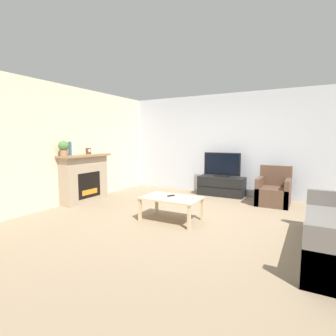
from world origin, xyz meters
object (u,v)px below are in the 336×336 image
Objects in this scene: mantel_vase_left at (70,149)px; armchair at (274,192)px; coffee_table at (171,200)px; fireplace at (85,178)px; potted_plant at (64,148)px; tv_stand at (221,186)px; tv at (222,165)px; remote at (171,196)px; mantel_clock at (88,151)px.

armchair is at bearing 29.73° from mantel_vase_left.
coffee_table is (-1.49, -2.20, 0.10)m from armchair.
fireplace reaches higher than armchair.
mantel_vase_left reaches higher than armchair.
potted_plant reaches higher than tv_stand.
tv is (2.66, 2.80, -0.51)m from potted_plant.
potted_plant is (0.02, -0.58, 0.74)m from fireplace.
remote is at bearing -94.43° from tv_stand.
potted_plant reaches higher than fireplace.
fireplace is 2.50m from remote.
tv reaches higher than coffee_table.
potted_plant reaches higher than remote.
fireplace is at bearing -140.33° from tv.
tv is (2.68, 2.22, 0.23)m from fireplace.
mantel_vase_left is 2.67m from coffee_table.
mantel_vase_left is at bearing -151.17° from remote.
mantel_clock is 3.41m from tv.
potted_plant is at bearing -148.47° from armchair.
potted_plant reaches higher than tv.
mantel_vase_left is 2.61m from remote.
remote is at bearing 7.55° from potted_plant.
tv_stand is (2.66, 2.80, -1.06)m from potted_plant.
tv_stand is 1.37× the size of armchair.
fireplace is 0.65m from mantel_clock.
armchair is 2.65m from coffee_table.
mantel_vase_left reaches higher than mantel_clock.
coffee_table is (-0.15, -2.54, -0.41)m from tv.
mantel_vase_left is 3.77m from tv.
mantel_clock is at bearing -141.90° from tv.
mantel_clock is 2.68m from coffee_table.
tv_stand is 1.38m from armchair.
armchair is at bearing -14.44° from tv.
mantel_vase_left is 0.33× the size of tv.
coffee_table is at bearing -7.18° from fireplace.
tv is at bearing 110.74° from remote.
fireplace is at bearing 172.82° from coffee_table.
armchair is 0.82× the size of coffee_table.
fireplace is at bearing -160.54° from remote.
mantel_vase_left reaches higher than fireplace.
tv_stand reaches higher than remote.
potted_plant is 2.14× the size of remote.
coffee_table is at bearing -124.08° from armchair.
armchair is (1.34, -0.35, 0.03)m from tv_stand.
remote is (-0.04, 0.07, 0.06)m from coffee_table.
mantel_vase_left is 2.09× the size of remote.
tv_stand is at bearing 46.45° from potted_plant.
fireplace is 0.93m from potted_plant.
tv is (0.00, -0.00, 0.55)m from tv_stand.
tv reaches higher than armchair.
armchair is at bearing -14.53° from tv_stand.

